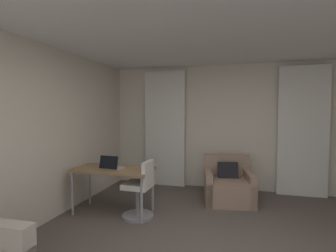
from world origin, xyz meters
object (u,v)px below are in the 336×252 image
(armchair, at_px, (228,186))
(desk, at_px, (113,172))
(desk_chair, at_px, (140,192))
(laptop, at_px, (111,166))

(armchair, distance_m, desk, 2.08)
(desk_chair, bearing_deg, laptop, 179.56)
(armchair, xyz_separation_m, laptop, (-1.75, -1.10, 0.50))
(desk, bearing_deg, armchair, 31.24)
(desk, relative_size, desk_chair, 1.43)
(desk_chair, height_order, laptop, laptop)
(desk, xyz_separation_m, desk_chair, (0.48, -0.05, -0.27))
(armchair, height_order, desk, armchair)
(laptop, bearing_deg, desk, 84.71)
(armchair, xyz_separation_m, desk_chair, (-1.27, -1.11, 0.12))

